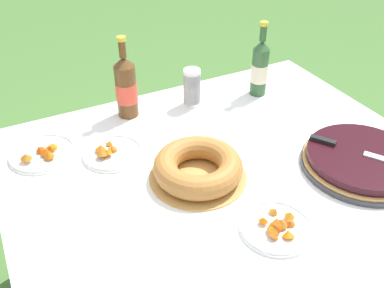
% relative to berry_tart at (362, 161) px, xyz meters
% --- Properties ---
extents(garden_table, '(1.46, 1.21, 0.73)m').
position_rel_berry_tart_xyz_m(garden_table, '(-0.41, 0.21, -0.10)').
color(garden_table, brown).
rests_on(garden_table, ground_plane).
extents(tablecloth, '(1.47, 1.22, 0.10)m').
position_rel_berry_tart_xyz_m(tablecloth, '(-0.41, 0.21, -0.04)').
color(tablecloth, white).
rests_on(tablecloth, garden_table).
extents(berry_tart, '(0.41, 0.41, 0.06)m').
position_rel_berry_tart_xyz_m(berry_tart, '(0.00, 0.00, 0.00)').
color(berry_tart, '#38383D').
rests_on(berry_tart, tablecloth).
extents(serving_knife, '(0.22, 0.33, 0.01)m').
position_rel_berry_tart_xyz_m(serving_knife, '(-0.02, 0.02, 0.04)').
color(serving_knife, silver).
rests_on(serving_knife, berry_tart).
extents(bundt_cake, '(0.33, 0.33, 0.09)m').
position_rel_berry_tart_xyz_m(bundt_cake, '(-0.52, 0.21, 0.01)').
color(bundt_cake, tan).
rests_on(bundt_cake, tablecloth).
extents(cup_stack, '(0.07, 0.07, 0.16)m').
position_rel_berry_tart_xyz_m(cup_stack, '(-0.32, 0.65, 0.05)').
color(cup_stack, white).
rests_on(cup_stack, tablecloth).
extents(cider_bottle_green, '(0.07, 0.07, 0.33)m').
position_rel_berry_tart_xyz_m(cider_bottle_green, '(-0.02, 0.60, 0.10)').
color(cider_bottle_green, '#2D562D').
rests_on(cider_bottle_green, tablecloth).
extents(cider_bottle_amber, '(0.09, 0.09, 0.33)m').
position_rel_berry_tart_xyz_m(cider_bottle_amber, '(-0.59, 0.69, 0.10)').
color(cider_bottle_amber, brown).
rests_on(cider_bottle_amber, tablecloth).
extents(snack_plate_near, '(0.23, 0.23, 0.05)m').
position_rel_berry_tart_xyz_m(snack_plate_near, '(-0.96, 0.57, -0.02)').
color(snack_plate_near, white).
rests_on(snack_plate_near, tablecloth).
extents(snack_plate_right, '(0.22, 0.22, 0.05)m').
position_rel_berry_tart_xyz_m(snack_plate_right, '(-0.74, 0.46, -0.02)').
color(snack_plate_right, white).
rests_on(snack_plate_right, tablecloth).
extents(snack_plate_far, '(0.22, 0.22, 0.05)m').
position_rel_berry_tart_xyz_m(snack_plate_far, '(-0.43, -0.10, -0.02)').
color(snack_plate_far, white).
rests_on(snack_plate_far, tablecloth).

